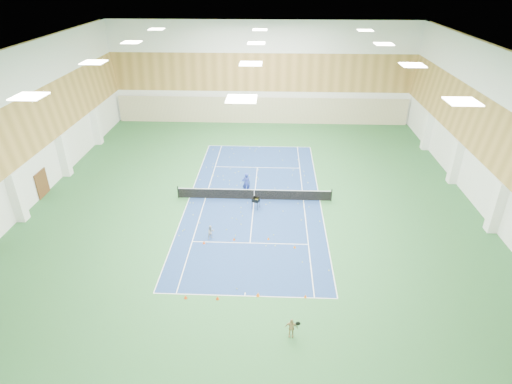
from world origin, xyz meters
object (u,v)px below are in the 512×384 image
child_apron (291,328)px  ball_cart (256,203)px  child_court (211,232)px  tennis_net (254,194)px  coach (246,183)px

child_apron → ball_cart: child_apron is taller
child_court → child_apron: (5.46, -8.95, 0.06)m
tennis_net → child_court: (-2.82, -5.91, -0.02)m
ball_cart → child_apron: bearing=-59.8°
tennis_net → ball_cart: 1.52m
tennis_net → coach: coach is taller
coach → child_apron: size_ratio=1.63×
tennis_net → child_apron: child_apron is taller
tennis_net → coach: size_ratio=6.69×
tennis_net → child_apron: (2.64, -14.85, 0.04)m
coach → child_court: bearing=65.1°
coach → ball_cart: 2.80m
child_court → child_apron: 10.48m
tennis_net → ball_cart: bearing=-82.2°
coach → child_apron: coach is taller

